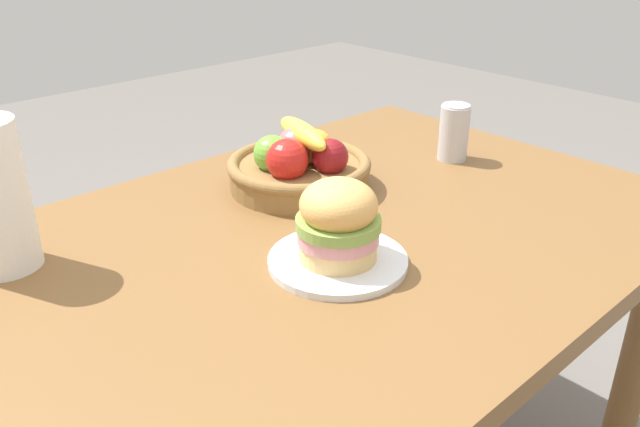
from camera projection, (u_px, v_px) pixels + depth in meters
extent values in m
cube|color=brown|center=(315.00, 247.00, 1.13)|extent=(1.40, 0.90, 0.04)
cylinder|color=brown|center=(636.00, 363.00, 1.43)|extent=(0.07, 0.07, 0.71)
cylinder|color=brown|center=(385.00, 246.00, 1.92)|extent=(0.07, 0.07, 0.71)
cylinder|color=white|center=(338.00, 261.00, 1.04)|extent=(0.22, 0.22, 0.01)
cylinder|color=#E5BC75|center=(338.00, 249.00, 1.03)|extent=(0.12, 0.12, 0.03)
cylinder|color=pink|center=(338.00, 235.00, 1.02)|extent=(0.13, 0.13, 0.02)
cylinder|color=#84A84C|center=(338.00, 223.00, 1.01)|extent=(0.13, 0.13, 0.02)
ellipsoid|color=#EAAD5D|center=(339.00, 205.00, 0.99)|extent=(0.12, 0.12, 0.08)
cylinder|color=silver|center=(454.00, 133.00, 1.44)|extent=(0.07, 0.07, 0.12)
cylinder|color=silver|center=(456.00, 106.00, 1.41)|extent=(0.06, 0.06, 0.00)
cylinder|color=olive|center=(299.00, 176.00, 1.31)|extent=(0.28, 0.28, 0.05)
torus|color=olive|center=(299.00, 164.00, 1.30)|extent=(0.29, 0.29, 0.02)
sphere|color=gold|center=(315.00, 147.00, 1.31)|extent=(0.07, 0.07, 0.07)
sphere|color=#D16066|center=(297.00, 147.00, 1.30)|extent=(0.08, 0.08, 0.08)
sphere|color=#6BAD38|center=(272.00, 154.00, 1.27)|extent=(0.07, 0.07, 0.07)
sphere|color=red|center=(287.00, 160.00, 1.24)|extent=(0.08, 0.08, 0.08)
sphere|color=maroon|center=(330.00, 157.00, 1.26)|extent=(0.07, 0.07, 0.07)
ellipsoid|color=yellow|center=(302.00, 133.00, 1.28)|extent=(0.10, 0.20, 0.05)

